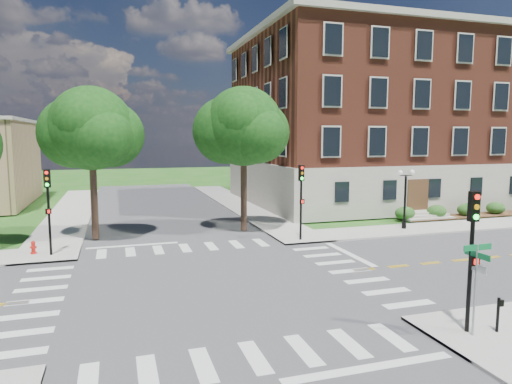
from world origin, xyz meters
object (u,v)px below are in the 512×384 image
object	(u,v)px
push_button_post	(498,313)
twin_lamp_west	(405,195)
street_sign_pole	(476,272)
traffic_signal_nw	(48,201)
fire_hydrant	(33,248)
traffic_signal_se	(472,243)
traffic_signal_ne	(301,192)

from	to	relation	value
push_button_post	twin_lamp_west	bearing A→B (deg)	64.72
street_sign_pole	traffic_signal_nw	bearing A→B (deg)	133.70
push_button_post	fire_hydrant	size ratio (longest dim) A/B	1.60
traffic_signal_se	push_button_post	distance (m)	2.60
traffic_signal_se	twin_lamp_west	xyz separation A→B (m)	(8.54, 15.72, -0.66)
traffic_signal_nw	twin_lamp_west	size ratio (longest dim) A/B	1.13
traffic_signal_se	twin_lamp_west	size ratio (longest dim) A/B	1.13
twin_lamp_west	push_button_post	size ratio (longest dim) A/B	3.53
street_sign_pole	traffic_signal_se	bearing A→B (deg)	83.07
street_sign_pole	push_button_post	size ratio (longest dim) A/B	2.58
traffic_signal_ne	twin_lamp_west	xyz separation A→B (m)	(8.52, 1.12, -0.66)
street_sign_pole	push_button_post	world-z (taller)	street_sign_pole
traffic_signal_ne	street_sign_pole	size ratio (longest dim) A/B	1.55
traffic_signal_nw	twin_lamp_west	world-z (taller)	traffic_signal_nw
fire_hydrant	push_button_post	bearing A→B (deg)	-43.78
traffic_signal_ne	push_button_post	distance (m)	15.15
traffic_signal_se	push_button_post	bearing A→B (deg)	-18.96
traffic_signal_ne	traffic_signal_nw	bearing A→B (deg)	177.68
street_sign_pole	push_button_post	xyz separation A→B (m)	(0.99, -0.03, -1.51)
twin_lamp_west	street_sign_pole	size ratio (longest dim) A/B	1.36
traffic_signal_nw	street_sign_pole	bearing A→B (deg)	-46.30
traffic_signal_nw	push_button_post	xyz separation A→B (m)	(15.80, -15.53, -2.39)
traffic_signal_ne	push_button_post	bearing A→B (deg)	-86.39
traffic_signal_ne	traffic_signal_nw	size ratio (longest dim) A/B	1.00
street_sign_pole	traffic_signal_ne	bearing A→B (deg)	89.80
twin_lamp_west	push_button_post	distance (m)	17.83
traffic_signal_se	fire_hydrant	size ratio (longest dim) A/B	6.40
traffic_signal_ne	fire_hydrant	bearing A→B (deg)	175.85
traffic_signal_nw	traffic_signal_ne	bearing A→B (deg)	-2.32
traffic_signal_se	push_button_post	size ratio (longest dim) A/B	4.00
twin_lamp_west	push_button_post	bearing A→B (deg)	-115.28
fire_hydrant	twin_lamp_west	bearing A→B (deg)	-0.07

